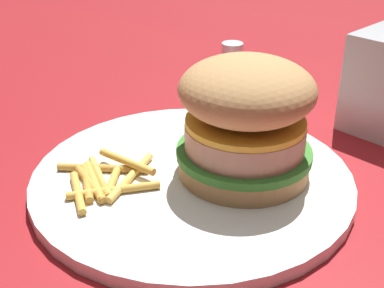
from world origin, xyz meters
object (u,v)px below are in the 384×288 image
Objects in this scene: sandwich at (246,118)px; fries_pile at (104,179)px; plate at (192,179)px; salt_shaker at (232,63)px.

sandwich is 1.26× the size of fries_pile.
plate is at bearing 102.76° from fries_pile.
sandwich reaches higher than fries_pile.
sandwich is at bearing 99.32° from fries_pile.
salt_shaker is at bearing 169.18° from plate.
fries_pile is at bearing -77.24° from plate.
sandwich is at bearing 93.48° from plate.
fries_pile is 0.30m from salt_shaker.
salt_shaker is (-0.28, 0.13, 0.01)m from fries_pile.
plate is at bearing -86.52° from sandwich.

